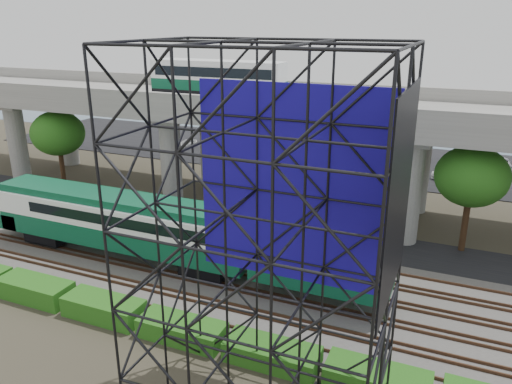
% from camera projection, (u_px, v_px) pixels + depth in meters
% --- Properties ---
extents(ground, '(140.00, 140.00, 0.00)m').
position_uv_depth(ground, '(205.00, 295.00, 30.03)').
color(ground, '#474233').
rests_on(ground, ground).
extents(ballast_bed, '(90.00, 12.00, 0.20)m').
position_uv_depth(ballast_bed, '(220.00, 278.00, 31.74)').
color(ballast_bed, slate).
rests_on(ballast_bed, ground).
extents(service_road, '(90.00, 5.00, 0.08)m').
position_uv_depth(service_road, '(269.00, 230.00, 39.15)').
color(service_road, black).
rests_on(service_road, ground).
extents(parking_lot, '(90.00, 18.00, 0.08)m').
position_uv_depth(parking_lot, '(341.00, 158.00, 59.59)').
color(parking_lot, black).
rests_on(parking_lot, ground).
extents(harbor_water, '(140.00, 40.00, 0.03)m').
position_uv_depth(harbor_water, '(375.00, 125.00, 78.73)').
color(harbor_water, '#3F5567').
rests_on(harbor_water, ground).
extents(rail_tracks, '(90.00, 9.52, 0.16)m').
position_uv_depth(rail_tracks, '(220.00, 276.00, 31.68)').
color(rail_tracks, '#472D1E').
rests_on(rail_tracks, ballast_bed).
extents(commuter_train, '(29.30, 3.06, 4.30)m').
position_uv_depth(commuter_train, '(147.00, 225.00, 32.80)').
color(commuter_train, black).
rests_on(commuter_train, rail_tracks).
extents(overpass, '(80.00, 12.00, 12.40)m').
position_uv_depth(overpass, '(289.00, 115.00, 41.46)').
color(overpass, '#9E9B93').
rests_on(overpass, ground).
extents(scaffold_tower, '(9.36, 6.36, 15.00)m').
position_uv_depth(scaffold_tower, '(263.00, 259.00, 18.05)').
color(scaffold_tower, black).
rests_on(scaffold_tower, ground).
extents(hedge_strip, '(34.60, 1.80, 1.20)m').
position_uv_depth(hedge_strip, '(182.00, 329.00, 25.74)').
color(hedge_strip, '#1C5613').
rests_on(hedge_strip, ground).
extents(trees, '(40.94, 16.94, 7.69)m').
position_uv_depth(trees, '(244.00, 141.00, 44.00)').
color(trees, '#382314').
rests_on(trees, ground).
extents(suv, '(5.60, 3.37, 1.46)m').
position_uv_depth(suv, '(54.00, 189.00, 46.33)').
color(suv, black).
rests_on(suv, service_road).
extents(parked_cars, '(38.96, 9.62, 1.31)m').
position_uv_depth(parked_cars, '(353.00, 155.00, 58.36)').
color(parked_cars, silver).
rests_on(parked_cars, parking_lot).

